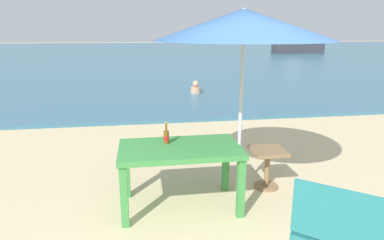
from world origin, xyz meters
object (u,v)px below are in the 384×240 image
Objects in this scene: picnic_table_green at (180,156)px; swimmer_person at (196,88)px; patio_umbrella at (244,25)px; side_table_wood at (267,163)px; beer_bottle_amber at (166,136)px; boat_barge at (297,47)px.

swimmer_person is (1.36, 6.97, -0.41)m from picnic_table_green.
side_table_wood is (0.43, 0.10, -1.76)m from patio_umbrella.
patio_umbrella is (0.78, 0.22, 1.47)m from picnic_table_green.
picnic_table_green is 2.59× the size of side_table_wood.
side_table_wood is at bearing -91.29° from swimmer_person.
picnic_table_green is 3.41× the size of swimmer_person.
picnic_table_green is 1.68m from patio_umbrella.
swimmer_person is at bearing 77.61° from beer_bottle_amber.
picnic_table_green is 1.28m from side_table_wood.
boat_barge is (12.59, 24.42, -1.46)m from patio_umbrella.
beer_bottle_amber is 1.57m from patio_umbrella.
side_table_wood is 27.20m from boat_barge.
side_table_wood is 0.12× the size of boat_barge.
patio_umbrella is 27.52m from boat_barge.
picnic_table_green is 7.12m from swimmer_person.
picnic_table_green is 0.32× the size of boat_barge.
picnic_table_green is at bearing -43.21° from beer_bottle_amber.
boat_barge reaches higher than side_table_wood.
side_table_wood is (1.35, 0.18, -0.50)m from beer_bottle_amber.
swimmer_person is 0.09× the size of boat_barge.
patio_umbrella is at bearing 15.86° from picnic_table_green.
picnic_table_green is at bearing -118.48° from boat_barge.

